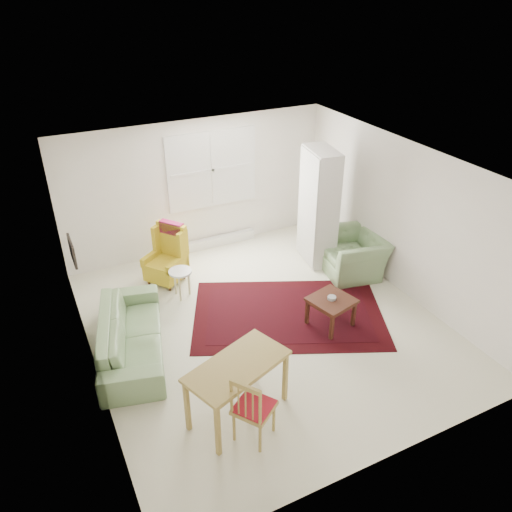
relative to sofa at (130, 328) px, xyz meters
name	(u,v)px	position (x,y,z in m)	size (l,w,h in m)	color
room	(260,246)	(1.98, -0.05, 0.83)	(5.04, 5.54, 2.51)	beige
rug	(288,313)	(2.41, -0.20, -0.41)	(2.95, 1.90, 0.03)	black
sofa	(130,328)	(0.00, 0.00, 0.00)	(2.10, 0.82, 0.85)	#739362
armchair	(353,250)	(4.06, 0.44, 0.01)	(1.11, 0.97, 0.87)	#739362
wingback_chair	(164,255)	(0.98, 1.58, 0.09)	(0.59, 0.63, 1.03)	gold
coffee_table	(331,312)	(2.84, -0.72, -0.18)	(0.59, 0.59, 0.48)	#3F1E13
stool	(181,283)	(1.07, 1.01, -0.17)	(0.38, 0.38, 0.50)	white
cabinet	(319,207)	(3.73, 1.10, 0.63)	(0.44, 0.85, 2.11)	silver
desk	(238,390)	(0.86, -1.70, -0.03)	(1.24, 0.62, 0.78)	#A48A42
desk_chair	(254,406)	(0.89, -2.08, 0.05)	(0.41, 0.41, 0.95)	#A48A42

